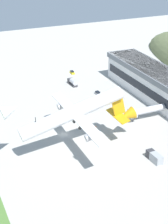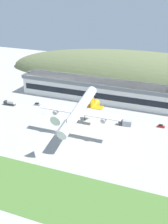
{
  "view_description": "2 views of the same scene",
  "coord_description": "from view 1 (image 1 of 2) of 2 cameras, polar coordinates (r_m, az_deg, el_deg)",
  "views": [
    {
      "loc": [
        114.1,
        -42.0,
        68.55
      ],
      "look_at": [
        8.84,
        4.33,
        12.34
      ],
      "focal_mm": 60.0,
      "sensor_mm": 36.0,
      "label": 1
    },
    {
      "loc": [
        65.75,
        -123.02,
        70.91
      ],
      "look_at": [
        13.02,
        2.23,
        12.57
      ],
      "focal_mm": 50.0,
      "sensor_mm": 36.0,
      "label": 2
    }
  ],
  "objects": [
    {
      "name": "box_truck",
      "position": [
        183.13,
        -1.74,
        4.58
      ],
      "size": [
        7.17,
        2.8,
        3.34
      ],
      "color": "#333338",
      "rests_on": "ground_plane"
    },
    {
      "name": "traffic_cone_0",
      "position": [
        144.48,
        1.81,
        -2.16
      ],
      "size": [
        0.52,
        0.52,
        0.58
      ],
      "color": "orange",
      "rests_on": "ground_plane"
    },
    {
      "name": "traffic_cone_1",
      "position": [
        160.32,
        0.33,
        0.84
      ],
      "size": [
        0.52,
        0.52,
        0.58
      ],
      "color": "orange",
      "rests_on": "ground_plane"
    },
    {
      "name": "service_car_0",
      "position": [
        198.75,
        -1.82,
        6.05
      ],
      "size": [
        3.73,
        1.76,
        1.48
      ],
      "color": "gold",
      "rests_on": "ground_plane"
    },
    {
      "name": "service_car_3",
      "position": [
        150.55,
        5.54,
        -0.91
      ],
      "size": [
        4.57,
        2.04,
        1.44
      ],
      "color": "silver",
      "rests_on": "ground_plane"
    },
    {
      "name": "fuel_truck",
      "position": [
        125.7,
        10.67,
        -6.74
      ],
      "size": [
        6.81,
        2.71,
        2.87
      ],
      "color": "#333338",
      "rests_on": "ground_plane"
    },
    {
      "name": "jetway_0",
      "position": [
        150.19,
        9.26,
        0.23
      ],
      "size": [
        3.38,
        15.97,
        5.43
      ],
      "color": "silver",
      "rests_on": "ground_plane"
    },
    {
      "name": "ground_plane",
      "position": [
        139.58,
        -3.1,
        -3.41
      ],
      "size": [
        329.26,
        329.26,
        0.0
      ],
      "primitive_type": "plane",
      "color": "#ADAAA3"
    },
    {
      "name": "cargo_airplane",
      "position": [
        123.42,
        -1.41,
        -0.2
      ],
      "size": [
        40.99,
        47.47,
        15.95
      ],
      "color": "silver"
    },
    {
      "name": "service_car_2",
      "position": [
        172.65,
        2.11,
        2.87
      ],
      "size": [
        4.05,
        2.06,
        1.54
      ],
      "color": "#999EA3",
      "rests_on": "ground_plane"
    }
  ]
}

